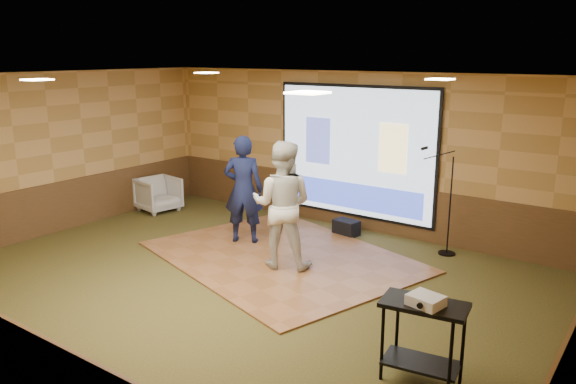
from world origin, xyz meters
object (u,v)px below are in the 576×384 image
Objects in this scene: dance_floor at (281,257)px; duffel_bag at (346,228)px; av_table at (423,328)px; banquet_chair at (158,194)px; projector at (426,300)px; player_right at (282,205)px; mic_stand at (445,226)px; player_left at (243,189)px; projector_screen at (354,153)px.

dance_floor is 9.27× the size of duffel_bag.
banquet_chair is (-7.17, 2.89, -0.25)m from av_table.
av_table is (3.33, -2.12, 0.60)m from dance_floor.
projector reaches higher than duffel_bag.
player_right reaches higher than mic_stand.
dance_floor is 1.10m from player_right.
player_left is 2.39× the size of banquet_chair.
mic_stand is at bearing -70.17° from banquet_chair.
player_right reaches higher than projector.
banquet_chair is at bearing -39.63° from player_left.
projector is at bearing -32.86° from dance_floor.
player_left is at bearing -90.52° from banquet_chair.
projector_screen is 0.78× the size of dance_floor.
player_right is 3.57m from av_table.
av_table is 2.78× the size of projector.
duffel_bag is (-3.08, 3.85, -0.81)m from projector.
dance_floor is (-0.15, -2.14, -1.46)m from projector_screen.
av_table is (3.06, -1.78, -0.42)m from player_right.
projector is at bearing 122.36° from player_left.
banquet_chair reaches higher than dance_floor.
player_left is 4.20× the size of duffel_bag.
player_left is at bearing 166.89° from dance_floor.
banquet_chair is (-3.85, 0.78, 0.35)m from dance_floor.
projector is 0.71× the size of duffel_bag.
duffel_bag is at bearing -112.46° from player_right.
player_left is at bearing -146.14° from mic_stand.
projector_screen is 2.28m from player_left.
player_right reaches higher than duffel_bag.
duffel_bag is at bearing 128.72° from av_table.
projector is (3.20, -4.31, -0.53)m from projector_screen.
banquet_chair is (-4.00, -1.36, -1.11)m from projector_screen.
dance_floor is 3.99m from av_table.
player_left is at bearing -121.07° from projector_screen.
projector_screen is 1.66× the size of player_right.
projector_screen is at bearing 126.71° from av_table.
player_right is 2.49× the size of banquet_chair.
av_table is (3.17, -4.25, -0.86)m from projector_screen.
dance_floor is at bearing -132.60° from mic_stand.
projector is at bearing -65.19° from mic_stand.
projector_screen is at bearing -109.53° from player_right.
player_right reaches higher than player_left.
banquet_chair is at bearing -162.98° from mic_stand.
player_right is 4.31m from banquet_chair.
player_right is at bearing 160.52° from projector.
projector is (0.03, -0.05, 0.34)m from av_table.
dance_floor is at bearing 138.13° from player_left.
projector is (3.09, -1.83, -0.08)m from player_right.
dance_floor is 2.33× the size of mic_stand.
banquet_chair is (-5.97, -1.00, -0.13)m from mic_stand.
banquet_chair is (-7.20, 2.95, -0.58)m from projector.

